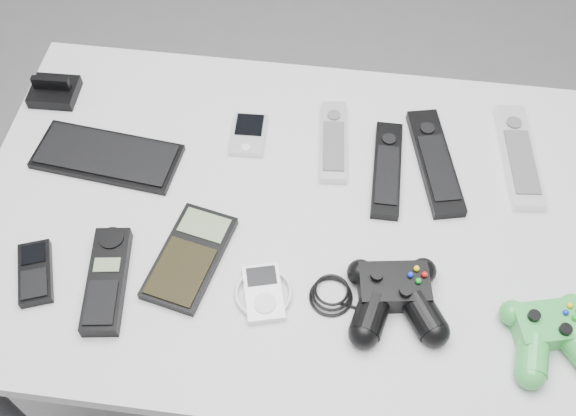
# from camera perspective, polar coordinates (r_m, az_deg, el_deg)

# --- Properties ---
(floor) EXTENTS (3.50, 3.50, 0.00)m
(floor) POSITION_cam_1_polar(r_m,az_deg,el_deg) (1.78, 2.04, -16.99)
(floor) COLOR slate
(floor) RESTS_ON ground
(desk) EXTENTS (1.12, 0.72, 0.75)m
(desk) POSITION_cam_1_polar(r_m,az_deg,el_deg) (1.20, 0.96, -2.30)
(desk) COLOR #AAAAAC
(desk) RESTS_ON floor
(pda_keyboard) EXTENTS (0.27, 0.14, 0.02)m
(pda_keyboard) POSITION_cam_1_polar(r_m,az_deg,el_deg) (1.25, -15.07, 4.28)
(pda_keyboard) COLOR black
(pda_keyboard) RESTS_ON desk
(dock_bracket) EXTENTS (0.09, 0.08, 0.05)m
(dock_bracket) POSITION_cam_1_polar(r_m,az_deg,el_deg) (1.38, -19.30, 9.62)
(dock_bracket) COLOR black
(dock_bracket) RESTS_ON desk
(pda) EXTENTS (0.07, 0.10, 0.02)m
(pda) POSITION_cam_1_polar(r_m,az_deg,el_deg) (1.25, -3.38, 6.25)
(pda) COLOR silver
(pda) RESTS_ON desk
(remote_silver_a) EXTENTS (0.06, 0.19, 0.02)m
(remote_silver_a) POSITION_cam_1_polar(r_m,az_deg,el_deg) (1.23, 3.87, 5.71)
(remote_silver_a) COLOR silver
(remote_silver_a) RESTS_ON desk
(remote_black_a) EXTENTS (0.05, 0.21, 0.02)m
(remote_black_a) POSITION_cam_1_polar(r_m,az_deg,el_deg) (1.20, 8.39, 3.30)
(remote_black_a) COLOR black
(remote_black_a) RESTS_ON desk
(remote_black_b) EXTENTS (0.11, 0.24, 0.02)m
(remote_black_b) POSITION_cam_1_polar(r_m,az_deg,el_deg) (1.23, 12.35, 3.89)
(remote_black_b) COLOR black
(remote_black_b) RESTS_ON desk
(remote_silver_b) EXTENTS (0.08, 0.23, 0.02)m
(remote_silver_b) POSITION_cam_1_polar(r_m,az_deg,el_deg) (1.28, 18.95, 4.25)
(remote_silver_b) COLOR silver
(remote_silver_b) RESTS_ON desk
(mobile_phone) EXTENTS (0.09, 0.12, 0.02)m
(mobile_phone) POSITION_cam_1_polar(r_m,az_deg,el_deg) (1.15, -20.62, -5.14)
(mobile_phone) COLOR black
(mobile_phone) RESTS_ON desk
(cordless_handset) EXTENTS (0.08, 0.19, 0.03)m
(cordless_handset) POSITION_cam_1_polar(r_m,az_deg,el_deg) (1.10, -15.09, -5.90)
(cordless_handset) COLOR black
(cordless_handset) RESTS_ON desk
(calculator) EXTENTS (0.13, 0.20, 0.02)m
(calculator) POSITION_cam_1_polar(r_m,az_deg,el_deg) (1.10, -8.32, -4.11)
(calculator) COLOR black
(calculator) RESTS_ON desk
(mp3_player) EXTENTS (0.11, 0.12, 0.02)m
(mp3_player) POSITION_cam_1_polar(r_m,az_deg,el_deg) (1.06, -2.09, -7.18)
(mp3_player) COLOR white
(mp3_player) RESTS_ON desk
(controller_black) EXTENTS (0.28, 0.20, 0.05)m
(controller_black) POSITION_cam_1_polar(r_m,az_deg,el_deg) (1.05, 9.06, -7.30)
(controller_black) COLOR black
(controller_black) RESTS_ON desk
(controller_green) EXTENTS (0.17, 0.18, 0.05)m
(controller_green) POSITION_cam_1_polar(r_m,az_deg,el_deg) (1.09, 21.46, -9.86)
(controller_green) COLOR #278223
(controller_green) RESTS_ON desk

